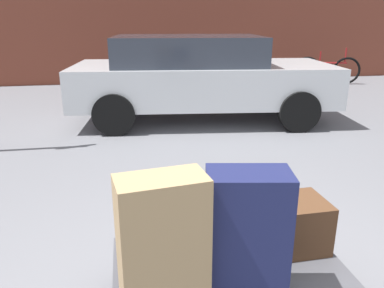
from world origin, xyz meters
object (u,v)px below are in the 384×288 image
at_px(suitcase_tan_front_left, 163,252).
at_px(bollard_kerb_near, 252,81).
at_px(luggage_cart, 230,278).
at_px(duffel_bag_charcoal_rear_right, 186,240).
at_px(duffel_bag_brown_rear_left, 277,226).
at_px(parked_car, 199,76).
at_px(bollard_kerb_mid, 305,80).
at_px(bicycle_leaning, 327,70).
at_px(suitcase_navy_stacked_top, 246,237).

bearing_deg(suitcase_tan_front_left, bollard_kerb_near, 59.62).
relative_size(luggage_cart, duffel_bag_charcoal_rear_right, 2.11).
height_order(duffel_bag_brown_rear_left, bollard_kerb_near, bollard_kerb_near).
relative_size(luggage_cart, parked_car, 0.29).
xyz_separation_m(suitcase_tan_front_left, parked_car, (1.15, 4.89, 0.06)).
distance_m(parked_car, bollard_kerb_near, 2.31).
relative_size(suitcase_tan_front_left, bollard_kerb_mid, 0.98).
xyz_separation_m(bicycle_leaning, bollard_kerb_mid, (-1.34, -1.44, -0.00)).
height_order(suitcase_navy_stacked_top, parked_car, parked_car).
bearing_deg(bollard_kerb_mid, suitcase_navy_stacked_top, -118.68).
height_order(duffel_bag_brown_rear_left, bollard_kerb_mid, bollard_kerb_mid).
distance_m(suitcase_navy_stacked_top, duffel_bag_brown_rear_left, 0.52).
relative_size(luggage_cart, suitcase_navy_stacked_top, 1.93).
bearing_deg(luggage_cart, suitcase_tan_front_left, -143.75).
relative_size(luggage_cart, bollard_kerb_mid, 1.78).
distance_m(luggage_cart, duffel_bag_charcoal_rear_right, 0.34).
bearing_deg(suitcase_navy_stacked_top, bicycle_leaning, 68.64).
bearing_deg(bollard_kerb_mid, duffel_bag_charcoal_rear_right, -121.50).
bearing_deg(bicycle_leaning, bollard_kerb_mid, -132.86).
relative_size(duffel_bag_charcoal_rear_right, parked_car, 0.14).
distance_m(suitcase_navy_stacked_top, parked_car, 4.87).
relative_size(suitcase_tan_front_left, bollard_kerb_near, 0.98).
relative_size(bicycle_leaning, bollard_kerb_near, 2.31).
bearing_deg(parked_car, bicycle_leaning, 36.98).
relative_size(duffel_bag_brown_rear_left, bicycle_leaning, 0.35).
relative_size(suitcase_navy_stacked_top, suitcase_tan_front_left, 0.94).
bearing_deg(bollard_kerb_near, duffel_bag_brown_rear_left, -107.74).
height_order(duffel_bag_charcoal_rear_right, bollard_kerb_mid, bollard_kerb_mid).
height_order(duffel_bag_charcoal_rear_right, parked_car, parked_car).
xyz_separation_m(suitcase_navy_stacked_top, bollard_kerb_near, (2.28, 6.49, -0.31)).
relative_size(parked_car, bollard_kerb_near, 6.09).
distance_m(suitcase_navy_stacked_top, suitcase_tan_front_left, 0.42).
xyz_separation_m(bollard_kerb_near, bollard_kerb_mid, (1.27, 0.00, 0.00)).
height_order(duffel_bag_charcoal_rear_right, bollard_kerb_near, bollard_kerb_near).
distance_m(suitcase_tan_front_left, parked_car, 5.02).
bearing_deg(bicycle_leaning, bollard_kerb_near, -151.06).
bearing_deg(parked_car, bollard_kerb_near, 47.54).
distance_m(suitcase_tan_front_left, bollard_kerb_mid, 7.68).
height_order(duffel_bag_charcoal_rear_right, suitcase_navy_stacked_top, suitcase_navy_stacked_top).
relative_size(suitcase_tan_front_left, parked_car, 0.16).
height_order(suitcase_tan_front_left, bollard_kerb_mid, suitcase_tan_front_left).
relative_size(duffel_bag_charcoal_rear_right, bollard_kerb_near, 0.84).
bearing_deg(parked_car, duffel_bag_charcoal_rear_right, -102.32).
bearing_deg(bicycle_leaning, duffel_bag_brown_rear_left, -121.12).
distance_m(bollard_kerb_near, bollard_kerb_mid, 1.27).
relative_size(luggage_cart, duffel_bag_brown_rear_left, 2.20).
distance_m(duffel_bag_brown_rear_left, bollard_kerb_near, 6.44).
distance_m(duffel_bag_charcoal_rear_right, bollard_kerb_near, 6.70).
bearing_deg(suitcase_tan_front_left, luggage_cart, 28.16).
height_order(luggage_cart, suitcase_navy_stacked_top, suitcase_navy_stacked_top).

